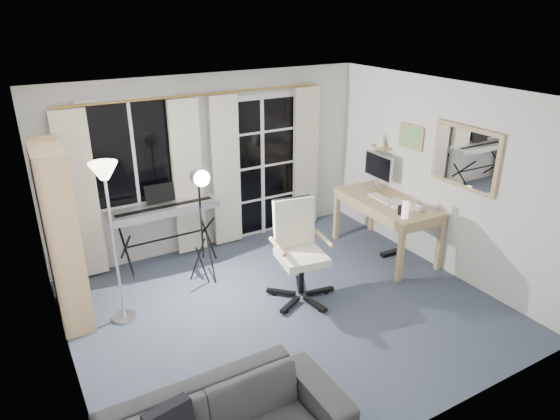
% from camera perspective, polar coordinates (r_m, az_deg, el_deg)
% --- Properties ---
extents(floor, '(4.50, 4.00, 0.02)m').
position_cam_1_polar(floor, '(5.79, 0.70, -11.33)').
color(floor, '#3C4657').
rests_on(floor, ground).
extents(window, '(1.20, 0.08, 1.40)m').
position_cam_1_polar(window, '(6.49, -16.46, 6.28)').
color(window, white).
rests_on(window, floor).
extents(french_door, '(1.32, 0.09, 2.11)m').
position_cam_1_polar(french_door, '(7.23, -2.15, 4.90)').
color(french_door, white).
rests_on(french_door, floor).
extents(curtains, '(3.60, 0.07, 2.13)m').
position_cam_1_polar(curtains, '(6.78, -8.43, 4.06)').
color(curtains, gold).
rests_on(curtains, floor).
extents(bookshelf, '(0.34, 0.91, 1.94)m').
position_cam_1_polar(bookshelf, '(5.69, -23.95, -3.32)').
color(bookshelf, tan).
rests_on(bookshelf, floor).
extents(torchiere_lamp, '(0.36, 0.36, 1.79)m').
position_cam_1_polar(torchiere_lamp, '(5.25, -19.14, 1.48)').
color(torchiere_lamp, '#B2B2B7').
rests_on(torchiere_lamp, floor).
extents(keyboard_piano, '(1.41, 0.69, 1.02)m').
position_cam_1_polar(keyboard_piano, '(6.53, -13.10, -0.06)').
color(keyboard_piano, black).
rests_on(keyboard_piano, floor).
extents(studio_light, '(0.27, 0.30, 1.53)m').
position_cam_1_polar(studio_light, '(5.81, -9.07, 2.17)').
color(studio_light, black).
rests_on(studio_light, floor).
extents(office_chair, '(0.80, 0.80, 1.17)m').
position_cam_1_polar(office_chair, '(5.74, 1.98, -3.61)').
color(office_chair, black).
rests_on(office_chair, floor).
extents(desk, '(0.79, 1.50, 0.79)m').
position_cam_1_polar(desk, '(6.84, 12.12, 0.37)').
color(desk, tan).
rests_on(desk, floor).
extents(monitor, '(0.19, 0.57, 0.49)m').
position_cam_1_polar(monitor, '(7.15, 11.18, 4.79)').
color(monitor, silver).
rests_on(monitor, desk).
extents(desk_clutter, '(0.48, 0.89, 1.00)m').
position_cam_1_polar(desk_clutter, '(6.67, 12.93, -0.98)').
color(desk_clutter, white).
rests_on(desk_clutter, desk).
extents(mug, '(0.13, 0.11, 0.13)m').
position_cam_1_polar(mug, '(6.52, 15.79, 0.41)').
color(mug, silver).
rests_on(mug, desk).
extents(wall_mirror, '(0.04, 0.94, 0.74)m').
position_cam_1_polar(wall_mirror, '(6.25, 20.41, 5.64)').
color(wall_mirror, tan).
rests_on(wall_mirror, floor).
extents(framed_print, '(0.03, 0.42, 0.32)m').
position_cam_1_polar(framed_print, '(6.82, 14.78, 8.10)').
color(framed_print, tan).
rests_on(framed_print, floor).
extents(wall_shelf, '(0.16, 0.30, 0.18)m').
position_cam_1_polar(wall_shelf, '(7.17, 11.46, 7.50)').
color(wall_shelf, tan).
rests_on(wall_shelf, floor).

